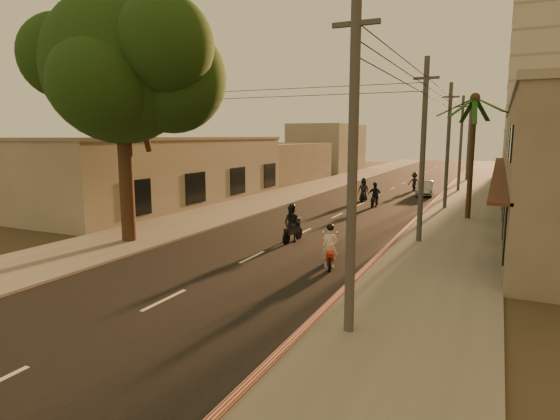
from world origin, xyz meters
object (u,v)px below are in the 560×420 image
(scooter_mid_b, at_px, (375,196))
(parked_car, at_px, (425,188))
(scooter_red, at_px, (330,248))
(scooter_far_b, at_px, (414,182))
(broadleaf_tree, at_px, (129,68))
(palm_tree, at_px, (475,105))
(scooter_far_a, at_px, (363,191))
(scooter_mid_a, at_px, (292,225))

(scooter_mid_b, bearing_deg, parked_car, 74.29)
(scooter_red, distance_m, scooter_far_b, 28.72)
(scooter_red, bearing_deg, broadleaf_tree, 160.04)
(broadleaf_tree, height_order, parked_car, broadleaf_tree)
(palm_tree, xyz_separation_m, scooter_far_a, (-8.26, 5.54, -6.28))
(palm_tree, relative_size, scooter_mid_a, 4.11)
(scooter_mid_a, relative_size, scooter_far_b, 1.06)
(scooter_red, bearing_deg, scooter_mid_a, 113.19)
(scooter_mid_a, relative_size, scooter_far_a, 1.02)
(scooter_mid_a, xyz_separation_m, scooter_mid_b, (0.91, 13.47, -0.05))
(broadleaf_tree, bearing_deg, scooter_far_a, 71.87)
(scooter_red, bearing_deg, scooter_far_b, 73.74)
(scooter_far_b, xyz_separation_m, parked_car, (1.46, -3.08, -0.19))
(scooter_far_a, height_order, scooter_far_b, scooter_far_a)
(palm_tree, bearing_deg, scooter_far_b, 111.24)
(broadleaf_tree, bearing_deg, scooter_far_b, 72.62)
(scooter_mid_a, height_order, scooter_far_a, scooter_mid_a)
(palm_tree, xyz_separation_m, scooter_mid_a, (-7.62, -10.47, -6.26))
(palm_tree, bearing_deg, scooter_mid_a, -126.05)
(parked_car, bearing_deg, scooter_far_b, 111.28)
(scooter_far_b, bearing_deg, scooter_mid_b, -100.37)
(scooter_mid_a, relative_size, scooter_mid_b, 1.04)
(scooter_mid_b, bearing_deg, scooter_far_b, 85.45)
(broadleaf_tree, distance_m, scooter_far_a, 21.78)
(parked_car, bearing_deg, scooter_mid_a, -102.81)
(scooter_mid_b, relative_size, scooter_far_b, 1.01)
(scooter_red, xyz_separation_m, scooter_mid_a, (-3.23, 3.58, 0.07))
(broadleaf_tree, relative_size, scooter_red, 6.63)
(scooter_far_a, distance_m, parked_car, 7.25)
(scooter_mid_a, xyz_separation_m, scooter_far_a, (-0.64, 16.01, -0.02))
(scooter_mid_b, relative_size, scooter_far_a, 0.97)
(broadleaf_tree, relative_size, scooter_far_a, 6.16)
(scooter_far_b, bearing_deg, scooter_far_a, -111.12)
(broadleaf_tree, height_order, palm_tree, broadleaf_tree)
(palm_tree, height_order, scooter_far_a, palm_tree)
(scooter_mid_a, distance_m, scooter_far_a, 16.02)
(scooter_red, xyz_separation_m, scooter_mid_b, (-2.33, 17.05, 0.02))
(broadleaf_tree, distance_m, scooter_red, 12.78)
(scooter_far_a, relative_size, parked_car, 0.48)
(palm_tree, height_order, scooter_mid_b, palm_tree)
(broadleaf_tree, height_order, scooter_far_b, broadleaf_tree)
(scooter_mid_b, bearing_deg, broadleaf_tree, -114.63)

